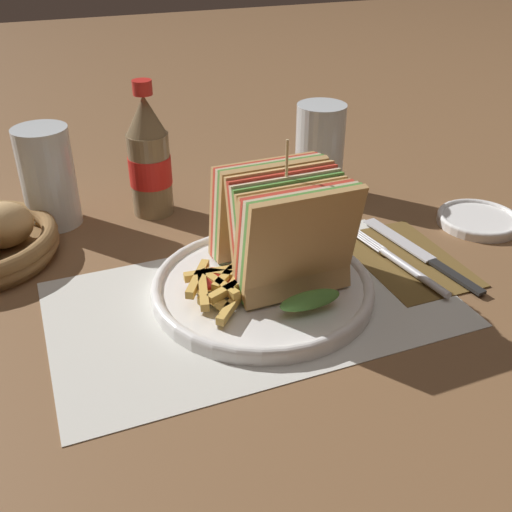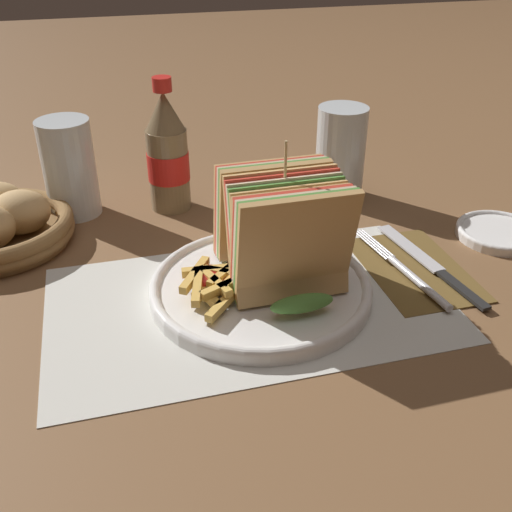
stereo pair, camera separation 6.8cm
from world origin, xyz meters
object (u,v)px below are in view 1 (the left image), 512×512
object	(u,v)px
knife	(421,254)
coke_bottle_near	(149,159)
fork	(403,264)
plate_main	(262,287)
club_sandwich	(284,229)
side_saucer	(478,219)
glass_near	(319,156)
glass_far	(49,183)

from	to	relation	value
knife	coke_bottle_near	xyz separation A→B (m)	(-0.28, 0.25, 0.08)
knife	fork	bearing A→B (deg)	-164.87
plate_main	coke_bottle_near	bearing A→B (deg)	104.61
club_sandwich	side_saucer	size ratio (longest dim) A/B	1.48
coke_bottle_near	glass_near	world-z (taller)	coke_bottle_near
club_sandwich	fork	world-z (taller)	club_sandwich
plate_main	side_saucer	world-z (taller)	plate_main
plate_main	side_saucer	xyz separation A→B (m)	(0.35, 0.05, -0.00)
fork	coke_bottle_near	world-z (taller)	coke_bottle_near
club_sandwich	knife	bearing A→B (deg)	-0.25
coke_bottle_near	side_saucer	xyz separation A→B (m)	(0.41, -0.21, -0.07)
club_sandwich	fork	distance (m)	0.17
coke_bottle_near	glass_near	bearing A→B (deg)	-6.29
plate_main	coke_bottle_near	world-z (taller)	coke_bottle_near
glass_near	glass_far	world-z (taller)	same
side_saucer	coke_bottle_near	bearing A→B (deg)	153.43
knife	coke_bottle_near	world-z (taller)	coke_bottle_near
knife	glass_far	bearing A→B (deg)	139.72
knife	glass_near	xyz separation A→B (m)	(-0.03, 0.23, 0.05)
knife	side_saucer	bearing A→B (deg)	13.25
plate_main	club_sandwich	xyz separation A→B (m)	(0.03, 0.00, 0.07)
knife	side_saucer	size ratio (longest dim) A/B	1.85
club_sandwich	fork	size ratio (longest dim) A/B	0.87
fork	glass_far	bearing A→B (deg)	135.62
club_sandwich	knife	distance (m)	0.21
coke_bottle_near	side_saucer	size ratio (longest dim) A/B	1.69
fork	coke_bottle_near	size ratio (longest dim) A/B	1.01
coke_bottle_near	glass_far	distance (m)	0.14
club_sandwich	knife	xyz separation A→B (m)	(0.19, -0.00, -0.07)
knife	side_saucer	distance (m)	0.14
fork	side_saucer	world-z (taller)	same
coke_bottle_near	side_saucer	bearing A→B (deg)	-26.57
club_sandwich	glass_far	bearing A→B (deg)	130.12
club_sandwich	glass_far	distance (m)	0.35
plate_main	fork	size ratio (longest dim) A/B	1.32
knife	glass_far	xyz separation A→B (m)	(-0.42, 0.27, 0.05)
side_saucer	plate_main	bearing A→B (deg)	-171.99
coke_bottle_near	glass_far	size ratio (longest dim) A/B	1.38
glass_near	side_saucer	size ratio (longest dim) A/B	1.22
club_sandwich	side_saucer	distance (m)	0.33
club_sandwich	glass_near	bearing A→B (deg)	54.83
plate_main	knife	distance (m)	0.22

